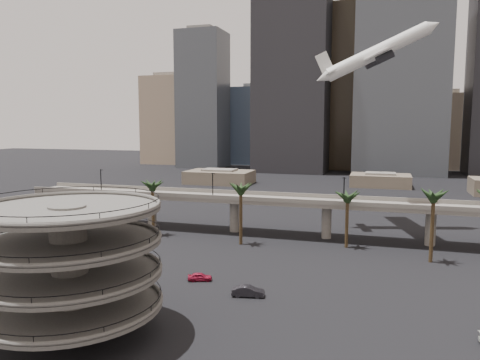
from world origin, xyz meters
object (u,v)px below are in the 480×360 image
(car_b, at_px, (248,291))
(airborne_jet, at_px, (377,53))
(car_a, at_px, (200,277))
(parking_ramp, at_px, (69,258))
(overpass, at_px, (279,204))

(car_b, bearing_deg, airborne_jet, -27.62)
(airborne_jet, relative_size, car_a, 7.50)
(airborne_jet, bearing_deg, parking_ramp, -130.26)
(parking_ramp, xyz_separation_m, airborne_jet, (33.48, 73.96, 33.06))
(airborne_jet, xyz_separation_m, car_b, (-16.44, -55.04, -42.07))
(parking_ramp, bearing_deg, airborne_jet, 65.64)
(airborne_jet, distance_m, car_b, 71.20)
(overpass, xyz_separation_m, car_a, (-5.59, -35.61, -6.66))
(overpass, distance_m, airborne_jet, 43.67)
(airborne_jet, height_order, car_a, airborne_jet)
(parking_ramp, xyz_separation_m, car_b, (17.04, 18.92, -9.02))
(parking_ramp, xyz_separation_m, car_a, (7.41, 23.39, -9.15))
(airborne_jet, bearing_deg, car_b, -122.54)
(car_a, relative_size, car_b, 0.81)
(overpass, bearing_deg, airborne_jet, 36.15)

